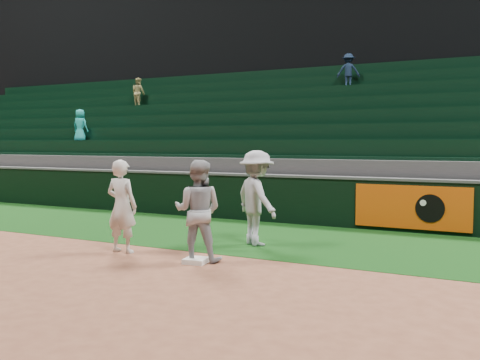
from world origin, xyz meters
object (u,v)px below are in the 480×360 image
first_baseman (122,206)px  baserunner (198,211)px  first_base (196,260)px  base_coach (257,198)px

first_baseman → baserunner: bearing=179.0°
first_baseman → baserunner: baserunner is taller
first_base → base_coach: (0.24, 1.93, 0.92)m
first_base → base_coach: base_coach is taller
first_base → first_baseman: 1.92m
first_base → first_baseman: first_baseman is taller
first_base → first_baseman: (-1.72, 0.12, 0.84)m
first_base → first_baseman: size_ratio=0.22×
baserunner → base_coach: bearing=-114.7°
first_baseman → base_coach: size_ratio=0.92×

